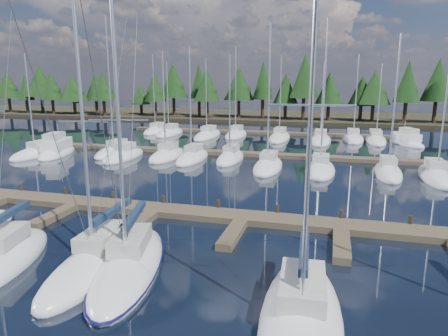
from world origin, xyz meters
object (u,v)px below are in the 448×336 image
(front_sailboat_4, at_px, (129,265))
(motor_yacht_left, at_px, (57,151))
(front_sailboat_3, at_px, (99,260))
(motor_yacht_right, at_px, (406,141))
(main_dock, at_px, (154,212))
(front_sailboat_2, at_px, (1,260))
(front_sailboat_5, at_px, (301,318))

(front_sailboat_4, height_order, motor_yacht_left, front_sailboat_4)
(front_sailboat_3, bearing_deg, motor_yacht_right, 64.97)
(motor_yacht_left, bearing_deg, main_dock, -39.66)
(front_sailboat_2, distance_m, motor_yacht_right, 51.87)
(front_sailboat_3, height_order, motor_yacht_right, front_sailboat_3)
(motor_yacht_right, bearing_deg, motor_yacht_left, -155.18)
(front_sailboat_5, relative_size, motor_yacht_left, 1.58)
(front_sailboat_5, xyz_separation_m, motor_yacht_left, (-31.25, 26.97, 0.20))
(motor_yacht_left, bearing_deg, front_sailboat_2, -57.11)
(front_sailboat_2, distance_m, motor_yacht_left, 30.85)
(front_sailboat_5, bearing_deg, front_sailboat_3, 166.93)
(front_sailboat_3, distance_m, front_sailboat_5, 10.12)
(main_dock, distance_m, front_sailboat_4, 7.86)
(front_sailboat_4, relative_size, motor_yacht_right, 1.62)
(front_sailboat_3, relative_size, front_sailboat_4, 0.98)
(front_sailboat_4, bearing_deg, front_sailboat_2, -169.64)
(front_sailboat_3, height_order, motor_yacht_left, front_sailboat_3)
(main_dock, xyz_separation_m, front_sailboat_5, (10.47, -9.74, 0.08))
(main_dock, xyz_separation_m, front_sailboat_2, (-4.03, -8.68, 0.09))
(front_sailboat_5, distance_m, motor_yacht_right, 47.61)
(front_sailboat_3, xyz_separation_m, motor_yacht_left, (-21.39, 24.68, 0.20))
(front_sailboat_4, xyz_separation_m, motor_yacht_right, (18.92, 44.17, 0.16))
(front_sailboat_2, xyz_separation_m, front_sailboat_4, (6.31, 1.15, -0.02))
(front_sailboat_3, distance_m, motor_yacht_left, 32.66)
(motor_yacht_left, xyz_separation_m, motor_yacht_right, (41.98, 19.42, -0.05))
(front_sailboat_5, bearing_deg, front_sailboat_2, 175.81)
(front_sailboat_3, distance_m, front_sailboat_4, 1.67)
(front_sailboat_2, bearing_deg, front_sailboat_4, 10.36)
(front_sailboat_4, height_order, front_sailboat_5, front_sailboat_5)
(front_sailboat_2, height_order, front_sailboat_5, front_sailboat_5)
(motor_yacht_left, bearing_deg, front_sailboat_3, -49.09)
(front_sailboat_5, bearing_deg, main_dock, 137.06)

